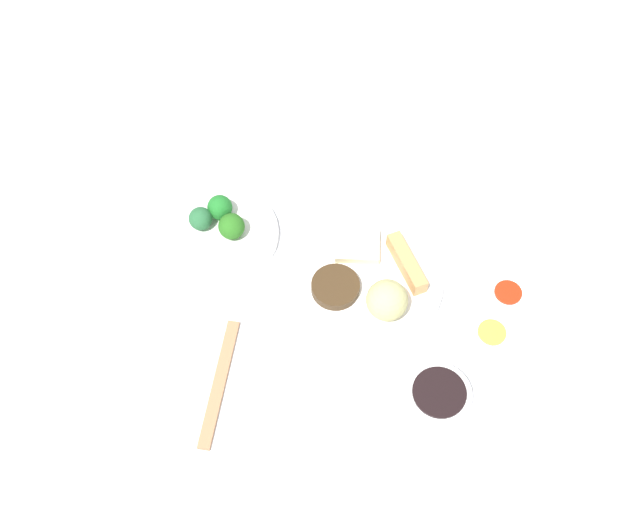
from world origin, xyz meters
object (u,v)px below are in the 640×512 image
at_px(sauce_ramekin_sweet_and_sour, 506,296).
at_px(chopsticks_pair, 219,383).
at_px(main_plate, 371,281).
at_px(soy_sauce_bowl, 437,397).
at_px(broccoli_plate, 220,235).
at_px(sauce_ramekin_hot_mustard, 490,336).

bearing_deg(sauce_ramekin_sweet_and_sour, chopsticks_pair, -0.13).
bearing_deg(main_plate, soy_sauce_bowl, 95.80).
bearing_deg(soy_sauce_bowl, broccoli_plate, -58.73).
bearing_deg(chopsticks_pair, soy_sauce_bowl, 156.97).
bearing_deg(sauce_ramekin_hot_mustard, chopsticks_pair, -7.76).
height_order(main_plate, broccoli_plate, main_plate).
relative_size(broccoli_plate, soy_sauce_bowl, 2.06).
xyz_separation_m(sauce_ramekin_sweet_and_sour, sauce_ramekin_hot_mustard, (0.06, 0.06, 0.00)).
bearing_deg(main_plate, sauce_ramekin_sweet_and_sour, 154.24).
xyz_separation_m(broccoli_plate, sauce_ramekin_hot_mustard, (-0.38, 0.34, 0.00)).
height_order(sauce_ramekin_sweet_and_sour, sauce_ramekin_hot_mustard, same).
xyz_separation_m(soy_sauce_bowl, chopsticks_pair, (0.32, -0.14, -0.02)).
relative_size(soy_sauce_bowl, sauce_ramekin_hot_mustard, 1.80).
bearing_deg(soy_sauce_bowl, main_plate, -84.20).
height_order(main_plate, sauce_ramekin_sweet_and_sour, sauce_ramekin_sweet_and_sour).
bearing_deg(chopsticks_pair, broccoli_plate, -104.06).
bearing_deg(sauce_ramekin_hot_mustard, main_plate, -46.71).
xyz_separation_m(soy_sauce_bowl, sauce_ramekin_hot_mustard, (-0.13, -0.08, -0.01)).
relative_size(broccoli_plate, chopsticks_pair, 0.97).
xyz_separation_m(soy_sauce_bowl, sauce_ramekin_sweet_and_sour, (-0.19, -0.14, -0.01)).
bearing_deg(broccoli_plate, chopsticks_pair, 75.94).
xyz_separation_m(main_plate, broccoli_plate, (0.23, -0.18, -0.00)).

